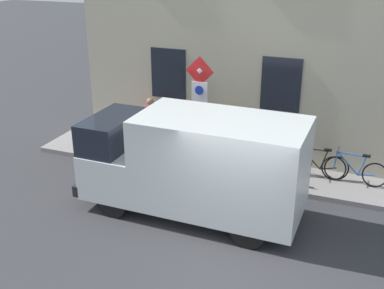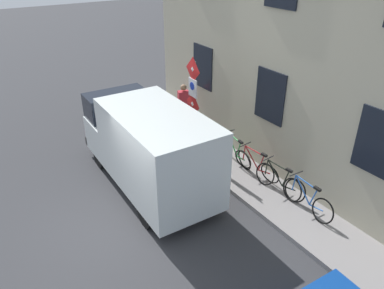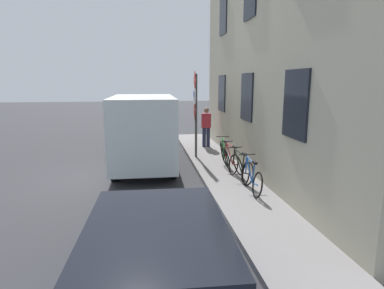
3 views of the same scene
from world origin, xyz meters
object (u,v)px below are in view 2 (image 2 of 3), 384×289
(bicycle_blue, at_px, (307,198))
(pedestrian, at_px, (184,105))
(bicycle_red, at_px, (256,165))
(bicycle_green, at_px, (235,151))
(delivery_van, at_px, (148,145))
(bicycle_black, at_px, (280,181))
(sign_post_stacked, at_px, (193,96))

(bicycle_blue, bearing_deg, pedestrian, 2.53)
(bicycle_blue, height_order, bicycle_red, same)
(bicycle_red, bearing_deg, bicycle_green, -7.01)
(delivery_van, bearing_deg, pedestrian, -46.57)
(bicycle_blue, relative_size, bicycle_black, 1.00)
(bicycle_black, height_order, bicycle_red, same)
(bicycle_blue, bearing_deg, delivery_van, 40.75)
(sign_post_stacked, xyz_separation_m, bicycle_blue, (0.87, -4.06, -1.67))
(bicycle_black, xyz_separation_m, pedestrian, (-0.06, 4.94, 0.56))
(bicycle_black, bearing_deg, sign_post_stacked, 9.36)
(bicycle_blue, relative_size, pedestrian, 1.00)
(delivery_van, bearing_deg, bicycle_black, -130.72)
(bicycle_green, bearing_deg, delivery_van, 86.50)
(bicycle_red, bearing_deg, pedestrian, -5.98)
(bicycle_blue, bearing_deg, bicycle_black, 1.95)
(bicycle_green, bearing_deg, bicycle_black, -173.34)
(bicycle_blue, bearing_deg, bicycle_red, 1.92)
(bicycle_black, bearing_deg, delivery_van, 42.09)
(bicycle_red, distance_m, pedestrian, 4.00)
(delivery_van, relative_size, bicycle_blue, 3.13)
(sign_post_stacked, height_order, delivery_van, sign_post_stacked)
(bicycle_green, distance_m, pedestrian, 3.04)
(sign_post_stacked, height_order, bicycle_green, sign_post_stacked)
(delivery_van, relative_size, bicycle_green, 3.12)
(delivery_van, distance_m, bicycle_red, 3.25)
(bicycle_green, height_order, pedestrian, pedestrian)
(bicycle_red, bearing_deg, bicycle_blue, 173.11)
(sign_post_stacked, xyz_separation_m, pedestrian, (0.80, 1.86, -1.11))
(bicycle_blue, xyz_separation_m, bicycle_green, (0.00, 2.94, 0.00))
(bicycle_blue, distance_m, pedestrian, 5.95)
(pedestrian, bearing_deg, bicycle_red, 17.56)
(sign_post_stacked, distance_m, bicycle_black, 3.61)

